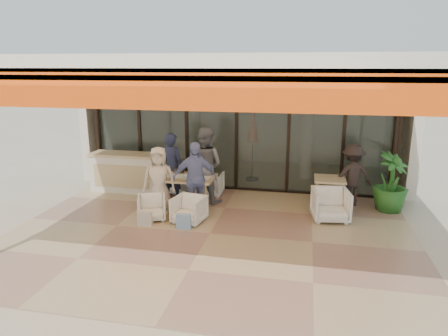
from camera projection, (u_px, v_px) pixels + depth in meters
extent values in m
plane|color=#C6B293|center=(210.00, 234.00, 7.96)|extent=(70.00, 70.00, 0.00)
cube|color=tan|center=(210.00, 234.00, 7.96)|extent=(8.00, 6.00, 0.01)
cube|color=silver|center=(208.00, 64.00, 7.14)|extent=(8.00, 6.00, 0.20)
cube|color=#FF510D|center=(145.00, 89.00, 4.42)|extent=(8.00, 0.12, 0.45)
cube|color=#FF5F15|center=(166.00, 76.00, 5.04)|extent=(8.00, 1.50, 0.06)
cylinder|color=black|center=(98.00, 128.00, 11.05)|extent=(0.12, 0.12, 3.20)
cylinder|color=black|center=(395.00, 138.00, 9.53)|extent=(0.12, 0.12, 3.20)
cube|color=#9EADA3|center=(237.00, 131.00, 10.41)|extent=(8.00, 0.03, 3.20)
cube|color=black|center=(236.00, 189.00, 10.80)|extent=(8.00, 0.10, 0.08)
cube|color=black|center=(237.00, 70.00, 10.02)|extent=(8.00, 0.10, 0.08)
cube|color=black|center=(96.00, 127.00, 11.19)|extent=(0.08, 0.10, 3.20)
cube|color=black|center=(140.00, 128.00, 10.94)|extent=(0.08, 0.10, 3.20)
cube|color=black|center=(187.00, 130.00, 10.67)|extent=(0.08, 0.10, 3.20)
cube|color=black|center=(237.00, 131.00, 10.41)|extent=(0.08, 0.10, 3.20)
cube|color=black|center=(289.00, 133.00, 10.14)|extent=(0.08, 0.10, 3.20)
cube|color=black|center=(344.00, 135.00, 9.88)|extent=(0.08, 0.10, 3.20)
cube|color=black|center=(400.00, 137.00, 9.62)|extent=(0.08, 0.10, 3.20)
cube|color=silver|center=(254.00, 113.00, 13.70)|extent=(9.00, 0.25, 3.40)
cube|color=silver|center=(112.00, 115.00, 12.91)|extent=(0.25, 3.50, 3.40)
cube|color=silver|center=(402.00, 123.00, 11.18)|extent=(0.25, 3.50, 3.40)
cube|color=silver|center=(247.00, 61.00, 11.62)|extent=(9.00, 3.50, 0.25)
cube|color=tan|center=(246.00, 173.00, 12.46)|extent=(8.00, 3.50, 0.02)
cylinder|color=silver|center=(194.00, 125.00, 12.26)|extent=(0.40, 0.40, 3.00)
cylinder|color=silver|center=(307.00, 128.00, 11.60)|extent=(0.40, 0.40, 3.00)
cylinder|color=black|center=(203.00, 75.00, 11.43)|extent=(0.03, 0.03, 0.70)
cube|color=black|center=(203.00, 91.00, 11.54)|extent=(0.30, 0.30, 0.40)
sphere|color=#FFBF72|center=(203.00, 91.00, 11.54)|extent=(0.18, 0.18, 0.18)
cylinder|color=black|center=(329.00, 76.00, 10.74)|extent=(0.03, 0.03, 0.70)
cube|color=black|center=(328.00, 93.00, 10.86)|extent=(0.30, 0.30, 0.40)
sphere|color=#FFBF72|center=(328.00, 93.00, 10.86)|extent=(0.18, 0.18, 0.18)
cylinder|color=black|center=(252.00, 179.00, 11.68)|extent=(0.40, 0.40, 0.05)
cylinder|color=black|center=(253.00, 145.00, 11.43)|extent=(0.04, 0.04, 2.10)
cone|color=#F24415|center=(253.00, 123.00, 11.27)|extent=(0.32, 0.32, 1.10)
cube|color=silver|center=(126.00, 173.00, 10.58)|extent=(1.80, 0.60, 1.00)
cube|color=tan|center=(125.00, 154.00, 10.45)|extent=(1.85, 0.65, 0.06)
cube|color=tan|center=(121.00, 176.00, 10.28)|extent=(1.50, 0.02, 0.60)
cube|color=tan|center=(183.00, 177.00, 9.37)|extent=(1.50, 0.90, 0.05)
cube|color=white|center=(183.00, 176.00, 9.37)|extent=(1.30, 0.35, 0.01)
cylinder|color=tan|center=(154.00, 195.00, 9.28)|extent=(0.06, 0.06, 0.70)
cylinder|color=tan|center=(205.00, 198.00, 9.04)|extent=(0.06, 0.06, 0.70)
cylinder|color=tan|center=(163.00, 187.00, 9.89)|extent=(0.06, 0.06, 0.70)
cylinder|color=tan|center=(212.00, 190.00, 9.65)|extent=(0.06, 0.06, 0.70)
cylinder|color=white|center=(162.00, 175.00, 9.30)|extent=(0.06, 0.06, 0.11)
cylinder|color=white|center=(175.00, 171.00, 9.59)|extent=(0.06, 0.06, 0.11)
cylinder|color=white|center=(184.00, 175.00, 9.25)|extent=(0.06, 0.06, 0.11)
cylinder|color=white|center=(197.00, 173.00, 9.46)|extent=(0.06, 0.06, 0.11)
cylinder|color=#9B4316|center=(163.00, 170.00, 9.60)|extent=(0.07, 0.07, 0.16)
cylinder|color=black|center=(182.00, 170.00, 9.63)|extent=(0.09, 0.09, 0.17)
cylinder|color=black|center=(182.00, 166.00, 9.61)|extent=(0.10, 0.10, 0.01)
cylinder|color=white|center=(160.00, 178.00, 9.17)|extent=(0.22, 0.22, 0.01)
cylinder|color=white|center=(198.00, 181.00, 8.99)|extent=(0.22, 0.22, 0.01)
cylinder|color=white|center=(169.00, 172.00, 9.76)|extent=(0.22, 0.22, 0.01)
cylinder|color=white|center=(205.00, 173.00, 9.58)|extent=(0.22, 0.22, 0.01)
imported|color=white|center=(179.00, 182.00, 10.46)|extent=(0.77, 0.74, 0.64)
imported|color=white|center=(210.00, 183.00, 10.29)|extent=(0.65, 0.61, 0.67)
imported|color=white|center=(152.00, 207.00, 8.66)|extent=(0.74, 0.72, 0.60)
imported|color=white|center=(189.00, 208.00, 8.49)|extent=(0.72, 0.69, 0.64)
imported|color=#1B1F3D|center=(172.00, 167.00, 9.85)|extent=(0.70, 0.54, 1.70)
imported|color=slate|center=(205.00, 165.00, 9.67)|extent=(1.04, 0.89, 1.86)
imported|color=beige|center=(159.00, 180.00, 9.02)|extent=(0.82, 0.61, 1.52)
imported|color=#6C79B4|center=(195.00, 179.00, 8.83)|extent=(1.06, 0.70, 1.67)
cube|color=silver|center=(145.00, 219.00, 8.31)|extent=(0.30, 0.10, 0.34)
cube|color=#99BFD8|center=(183.00, 222.00, 8.15)|extent=(0.30, 0.10, 0.34)
cube|color=tan|center=(330.00, 179.00, 9.23)|extent=(0.70, 0.70, 0.05)
cylinder|color=tan|center=(317.00, 197.00, 9.11)|extent=(0.05, 0.05, 0.70)
cylinder|color=tan|center=(342.00, 199.00, 9.00)|extent=(0.05, 0.05, 0.70)
cylinder|color=tan|center=(316.00, 190.00, 9.64)|extent=(0.05, 0.05, 0.70)
cylinder|color=tan|center=(340.00, 191.00, 9.53)|extent=(0.05, 0.05, 0.70)
imported|color=white|center=(331.00, 203.00, 8.60)|extent=(0.85, 0.81, 0.77)
imported|color=black|center=(352.00, 176.00, 9.42)|extent=(1.08, 0.80, 1.50)
imported|color=#1E5919|center=(391.00, 183.00, 9.07)|extent=(1.09, 1.09, 1.38)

